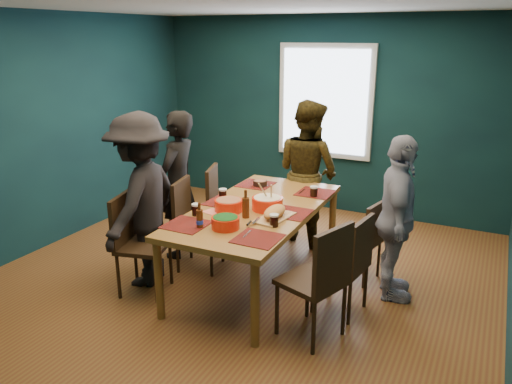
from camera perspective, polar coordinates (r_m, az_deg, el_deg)
room at (r=5.08m, az=-0.25°, el=5.47°), size 5.01×5.01×2.71m
dining_table at (r=4.91m, az=0.08°, el=-2.63°), size 1.11×2.16×0.81m
chair_left_far at (r=5.81m, az=-3.97°, el=-1.14°), size 0.56×0.56×0.99m
chair_left_mid at (r=5.38m, az=-7.41°, el=-2.89°), size 0.52×0.52×0.97m
chair_left_near at (r=4.97m, az=-13.79°, el=-4.95°), size 0.54×0.54×0.99m
chair_right_far at (r=5.18m, az=12.46°, el=-4.86°), size 0.46×0.46×0.85m
chair_right_mid at (r=4.53m, az=10.73°, el=-7.46°), size 0.47×0.47×0.93m
chair_right_near at (r=4.09m, az=7.46°, el=-9.33°), size 0.59×0.59×1.02m
person_far_left at (r=5.63m, az=-8.90°, el=0.80°), size 0.46×0.65×1.66m
person_back at (r=6.01m, az=5.92°, el=2.30°), size 1.03×0.93×1.72m
person_right at (r=4.83m, az=15.78°, el=-3.01°), size 0.62×1.00×1.59m
person_near_left at (r=5.05m, az=-13.00°, el=-0.94°), size 0.82×1.22×1.74m
bowl_salad at (r=4.79m, az=-3.14°, el=-1.47°), size 0.27×0.27×0.11m
bowl_dumpling at (r=4.82m, az=1.31°, el=-1.23°), size 0.30×0.30×0.28m
bowl_herbs at (r=4.37m, az=-3.51°, el=-3.45°), size 0.25×0.25×0.11m
cutting_board at (r=4.58m, az=2.13°, el=-2.43°), size 0.28×0.55×0.12m
small_bowl at (r=5.57m, az=0.47°, el=1.04°), size 0.16×0.16×0.07m
beer_bottle_a at (r=4.39m, az=-6.45°, el=-3.07°), size 0.06×0.06×0.23m
beer_bottle_b at (r=4.60m, az=-1.18°, el=-1.72°), size 0.07×0.07×0.26m
cola_glass_a at (r=4.70m, az=-6.88°, el=-1.94°), size 0.08×0.08×0.11m
cola_glass_b at (r=4.40m, az=2.08°, el=-3.19°), size 0.08×0.08×0.11m
cola_glass_c at (r=5.23m, az=6.63°, el=0.12°), size 0.08×0.08×0.11m
cola_glass_d at (r=5.11m, az=-3.81°, el=-0.20°), size 0.08×0.08×0.12m
napkin_a at (r=4.80m, az=3.91°, el=-2.19°), size 0.18×0.18×0.00m
napkin_b at (r=4.80m, az=-5.03°, el=-2.23°), size 0.18×0.18×0.00m
napkin_c at (r=4.21m, az=-0.24°, el=-5.05°), size 0.21×0.21×0.00m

